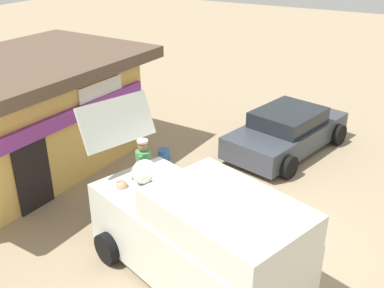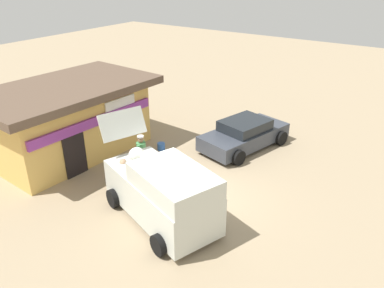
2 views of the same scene
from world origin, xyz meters
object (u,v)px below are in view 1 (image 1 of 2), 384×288
object	(u,v)px
unloaded_banana_pile	(112,205)
storefront_bar	(19,117)
delivery_van	(198,235)
parked_sedan	(287,131)
vendor_standing	(144,169)
customer_bending	(121,200)
paint_bucket	(164,155)

from	to	relation	value
unloaded_banana_pile	storefront_bar	bearing A→B (deg)	80.42
unloaded_banana_pile	delivery_van	bearing A→B (deg)	-109.22
parked_sedan	vendor_standing	bearing A→B (deg)	156.12
customer_bending	vendor_standing	bearing A→B (deg)	13.08
customer_bending	unloaded_banana_pile	size ratio (longest dim) A/B	1.66
parked_sedan	delivery_van	bearing A→B (deg)	-177.24
storefront_bar	parked_sedan	world-z (taller)	storefront_bar
delivery_van	customer_bending	size ratio (longest dim) A/B	3.17
storefront_bar	delivery_van	size ratio (longest dim) A/B	1.48
unloaded_banana_pile	paint_bucket	bearing A→B (deg)	7.56
storefront_bar	unloaded_banana_pile	size ratio (longest dim) A/B	7.75
unloaded_banana_pile	paint_bucket	distance (m)	2.81
customer_bending	storefront_bar	bearing A→B (deg)	74.12
customer_bending	parked_sedan	bearing A→B (deg)	-16.36
delivery_van	parked_sedan	xyz separation A→B (m)	(5.95, 0.29, -0.40)
storefront_bar	vendor_standing	xyz separation A→B (m)	(0.11, -3.67, -0.57)
vendor_standing	unloaded_banana_pile	distance (m)	1.08
delivery_van	parked_sedan	bearing A→B (deg)	2.76
vendor_standing	unloaded_banana_pile	bearing A→B (deg)	145.34
delivery_van	paint_bucket	world-z (taller)	delivery_van
delivery_van	vendor_standing	bearing A→B (deg)	54.45
storefront_bar	paint_bucket	distance (m)	3.87
delivery_van	storefront_bar	bearing A→B (deg)	75.94
parked_sedan	customer_bending	distance (m)	5.84
vendor_standing	paint_bucket	bearing A→B (deg)	21.11
parked_sedan	unloaded_banana_pile	distance (m)	5.56
storefront_bar	parked_sedan	size ratio (longest dim) A/B	1.63
vendor_standing	customer_bending	bearing A→B (deg)	-166.92
paint_bucket	vendor_standing	bearing A→B (deg)	-158.89
vendor_standing	parked_sedan	bearing A→B (deg)	-23.88
unloaded_banana_pile	parked_sedan	bearing A→B (deg)	-25.42
parked_sedan	vendor_standing	distance (m)	4.78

